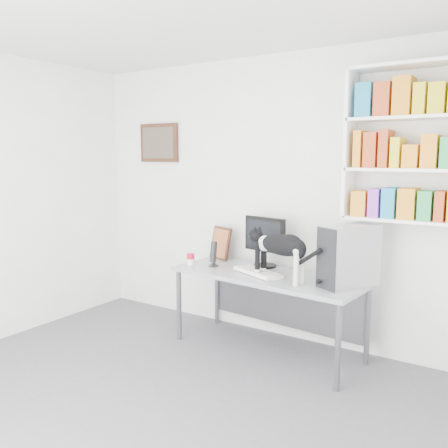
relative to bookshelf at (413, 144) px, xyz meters
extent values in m
cube|color=#58585D|center=(-1.40, -1.85, -1.85)|extent=(4.00, 4.00, 0.01)
cube|color=white|center=(-1.40, 0.15, -0.50)|extent=(4.00, 0.01, 2.70)
cube|color=white|center=(0.00, 0.00, 0.00)|extent=(1.03, 0.28, 1.24)
cube|color=#452916|center=(-2.70, 0.12, 0.05)|extent=(0.52, 0.04, 0.42)
cube|color=gray|center=(-1.10, -0.29, -1.49)|extent=(1.78, 0.83, 0.72)
cube|color=black|center=(-1.25, -0.07, -0.89)|extent=(0.48, 0.29, 0.48)
cube|color=white|center=(-1.17, -0.36, -1.11)|extent=(0.52, 0.36, 0.04)
cube|color=#ACACB0|center=(-0.38, -0.29, -0.88)|extent=(0.41, 0.54, 0.49)
cylinder|color=black|center=(-1.67, -0.32, -1.01)|extent=(0.11, 0.11, 0.25)
cube|color=#452916|center=(-1.79, -0.01, -0.96)|extent=(0.29, 0.19, 0.34)
cylinder|color=#B10F23|center=(-1.89, -0.39, -1.07)|extent=(0.08, 0.08, 0.11)
camera|label=1|loc=(0.81, -3.94, -0.09)|focal=38.00mm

